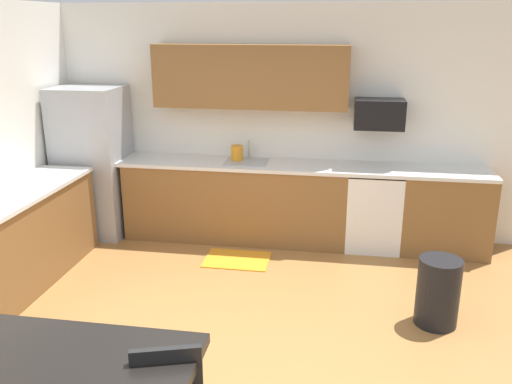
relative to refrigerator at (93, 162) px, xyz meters
name	(u,v)px	position (x,y,z in m)	size (l,w,h in m)	color
ground_plane	(236,349)	(2.18, -2.22, -0.89)	(12.00, 12.00, 0.00)	#9E6B38
wall_back	(279,122)	(2.18, 0.43, 0.46)	(5.80, 0.10, 2.70)	white
cabinet_run_back	(236,202)	(1.73, 0.08, -0.44)	(2.59, 0.60, 0.90)	brown
cabinet_run_back_right	(444,213)	(4.10, 0.08, -0.44)	(0.96, 0.60, 0.90)	brown
cabinet_run_left	(21,240)	(-0.12, -1.42, -0.44)	(0.60, 2.00, 0.90)	brown
countertop_back	(274,165)	(2.18, 0.08, 0.03)	(4.80, 0.64, 0.04)	silver
countertop_left	(14,194)	(-0.12, -1.42, 0.03)	(0.64, 2.00, 0.04)	silver
upper_cabinets_back	(250,77)	(1.88, 0.21, 1.01)	(2.20, 0.34, 0.70)	brown
refrigerator	(93,162)	(0.00, 0.00, 0.00)	(0.76, 0.70, 1.77)	#9EA0A5
oven_range	(373,209)	(3.32, 0.08, -0.43)	(0.60, 0.60, 0.91)	white
microwave	(379,114)	(3.32, 0.18, 0.64)	(0.54, 0.36, 0.32)	black
sink_basin	(246,167)	(1.85, 0.08, -0.01)	(0.48, 0.40, 0.14)	#A5A8AD
sink_faucet	(249,150)	(1.85, 0.26, 0.15)	(0.02, 0.02, 0.24)	#B2B5BA
dining_table	(60,378)	(1.54, -3.67, -0.18)	(1.40, 0.90, 0.77)	black
trash_bin	(438,292)	(3.80, -1.56, -0.59)	(0.36, 0.36, 0.60)	black
floor_mat	(237,260)	(1.86, -0.57, -0.88)	(0.70, 0.50, 0.01)	orange
kettle	(237,154)	(1.73, 0.13, 0.13)	(0.14, 0.14, 0.20)	orange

